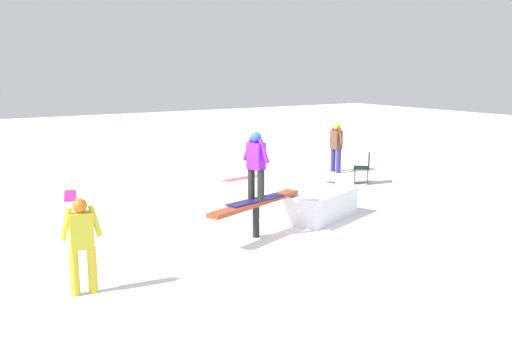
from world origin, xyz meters
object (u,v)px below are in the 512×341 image
(main_rider_on_rail, at_px, (256,167))
(loose_snowboard_magenta, at_px, (70,196))
(rail_feature, at_px, (256,206))
(folding_chair, at_px, (363,169))
(bystander_brown, at_px, (336,145))
(bystander_yellow, at_px, (82,241))
(backpack_on_snow, at_px, (331,189))
(loose_snowboard_coral, at_px, (243,178))

(main_rider_on_rail, distance_m, loose_snowboard_magenta, 6.16)
(main_rider_on_rail, height_order, loose_snowboard_magenta, main_rider_on_rail)
(rail_feature, height_order, folding_chair, folding_chair)
(bystander_brown, height_order, loose_snowboard_magenta, bystander_brown)
(folding_chair, bearing_deg, bystander_brown, -152.58)
(bystander_yellow, relative_size, backpack_on_snow, 4.24)
(folding_chair, xyz_separation_m, backpack_on_snow, (1.77, 0.69, -0.24))
(rail_feature, height_order, bystander_brown, bystander_brown)
(bystander_brown, distance_m, bystander_yellow, 11.03)
(backpack_on_snow, bearing_deg, main_rider_on_rail, 158.16)
(loose_snowboard_coral, relative_size, backpack_on_snow, 4.14)
(main_rider_on_rail, bearing_deg, loose_snowboard_coral, -131.95)
(bystander_brown, height_order, bystander_yellow, bystander_brown)
(bystander_brown, height_order, folding_chair, bystander_brown)
(rail_feature, bearing_deg, backpack_on_snow, -171.12)
(rail_feature, bearing_deg, bystander_yellow, -4.85)
(bystander_brown, xyz_separation_m, backpack_on_snow, (2.28, 2.49, -0.71))
(loose_snowboard_magenta, relative_size, backpack_on_snow, 3.83)
(loose_snowboard_magenta, xyz_separation_m, folding_chair, (-7.48, 2.90, 0.40))
(folding_chair, bearing_deg, loose_snowboard_coral, -91.52)
(bystander_yellow, xyz_separation_m, loose_snowboard_coral, (-6.52, -6.24, -0.80))
(loose_snowboard_magenta, distance_m, folding_chair, 8.03)
(loose_snowboard_coral, bearing_deg, bystander_yellow, 35.66)
(bystander_brown, relative_size, backpack_on_snow, 4.60)
(folding_chair, height_order, backpack_on_snow, folding_chair)
(bystander_brown, bearing_deg, bystander_yellow, -55.34)
(bystander_yellow, relative_size, folding_chair, 1.64)
(rail_feature, bearing_deg, bystander_brown, -163.02)
(loose_snowboard_magenta, bearing_deg, rail_feature, 35.52)
(folding_chair, bearing_deg, rail_feature, -19.75)
(bystander_brown, distance_m, folding_chair, 1.93)
(bystander_brown, bearing_deg, loose_snowboard_magenta, -93.35)
(bystander_yellow, distance_m, loose_snowboard_coral, 9.06)
(rail_feature, relative_size, bystander_yellow, 1.75)
(rail_feature, xyz_separation_m, main_rider_on_rail, (0.00, 0.00, 0.77))
(rail_feature, height_order, main_rider_on_rail, main_rider_on_rail)
(rail_feature, xyz_separation_m, backpack_on_snow, (-3.60, -2.03, -0.45))
(backpack_on_snow, bearing_deg, folding_chair, -30.02)
(rail_feature, height_order, bystander_yellow, bystander_yellow)
(rail_feature, distance_m, loose_snowboard_magenta, 6.03)
(rail_feature, relative_size, loose_snowboard_coral, 1.79)
(main_rider_on_rail, xyz_separation_m, folding_chair, (-5.37, -2.72, -0.98))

